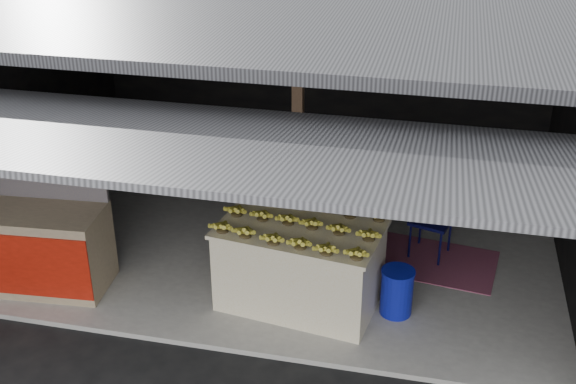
% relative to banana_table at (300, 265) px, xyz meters
% --- Properties ---
extents(ground, '(80.00, 80.00, 0.00)m').
position_rel_banana_table_xyz_m(ground, '(-0.53, -0.95, -0.54)').
color(ground, black).
rests_on(ground, ground).
extents(concrete_slab, '(7.00, 5.00, 0.06)m').
position_rel_banana_table_xyz_m(concrete_slab, '(-0.53, 1.55, -0.51)').
color(concrete_slab, gray).
rests_on(concrete_slab, ground).
extents(shophouse, '(7.40, 7.29, 3.02)m').
position_rel_banana_table_xyz_m(shophouse, '(-0.53, 1.86, 1.56)').
color(shophouse, black).
rests_on(shophouse, ground).
extents(banana_table, '(1.84, 1.28, 0.95)m').
position_rel_banana_table_xyz_m(banana_table, '(0.00, 0.00, 0.00)').
color(banana_table, silver).
rests_on(banana_table, concrete_slab).
extents(banana_pile, '(1.70, 1.17, 0.19)m').
position_rel_banana_table_xyz_m(banana_pile, '(-0.00, 0.00, 0.56)').
color(banana_pile, yellow).
rests_on(banana_pile, banana_table).
extents(white_crate, '(0.94, 0.67, 1.00)m').
position_rel_banana_table_xyz_m(white_crate, '(-0.13, 1.08, 0.03)').
color(white_crate, white).
rests_on(white_crate, concrete_slab).
extents(neighbor_stall, '(1.75, 0.89, 1.75)m').
position_rel_banana_table_xyz_m(neighbor_stall, '(-3.03, -0.30, 0.05)').
color(neighbor_stall, '#998466').
rests_on(neighbor_stall, concrete_slab).
extents(water_barrel, '(0.34, 0.34, 0.51)m').
position_rel_banana_table_xyz_m(water_barrel, '(1.05, 0.03, -0.22)').
color(water_barrel, '#0D1696').
rests_on(water_barrel, concrete_slab).
extents(plastic_chair, '(0.57, 0.57, 0.97)m').
position_rel_banana_table_xyz_m(plastic_chair, '(1.37, 1.41, 0.10)').
color(plastic_chair, '#090932').
rests_on(plastic_chair, concrete_slab).
extents(magenta_rug, '(1.62, 1.19, 0.01)m').
position_rel_banana_table_xyz_m(magenta_rug, '(1.40, 1.17, -0.47)').
color(magenta_rug, maroon).
rests_on(magenta_rug, concrete_slab).
extents(picture_frames, '(1.62, 0.04, 0.46)m').
position_rel_banana_table_xyz_m(picture_frames, '(-0.70, 3.94, 1.39)').
color(picture_frames, black).
rests_on(picture_frames, shophouse).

